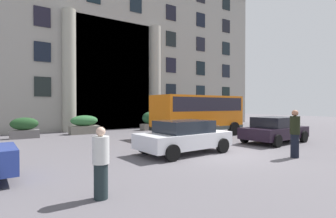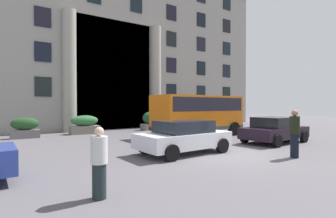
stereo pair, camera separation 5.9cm
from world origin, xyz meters
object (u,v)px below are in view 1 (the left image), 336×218
object	(u,v)px
hedge_planter_entrance_right	(24,128)
parked_estate_mid	(184,136)
orange_minibus	(198,112)
motorcycle_far_end	(207,133)
bus_stop_sign	(237,112)
hedge_planter_east	(84,125)
pedestrian_child_trailing	(295,133)
hedge_planter_far_east	(199,119)
hedge_planter_far_west	(150,121)
scooter_by_planter	(268,129)
pedestrian_woman_dark_dress	(101,163)
parked_sedan_second	(274,130)

from	to	relation	value
hedge_planter_entrance_right	parked_estate_mid	bearing A→B (deg)	-59.06
orange_minibus	motorcycle_far_end	world-z (taller)	orange_minibus
bus_stop_sign	hedge_planter_east	world-z (taller)	bus_stop_sign
pedestrian_child_trailing	hedge_planter_entrance_right	bearing A→B (deg)	-62.61
bus_stop_sign	hedge_planter_far_east	bearing A→B (deg)	104.41
pedestrian_child_trailing	hedge_planter_far_west	bearing A→B (deg)	-99.87
hedge_planter_far_west	hedge_planter_far_east	bearing A→B (deg)	-1.17
orange_minibus	hedge_planter_entrance_right	world-z (taller)	orange_minibus
scooter_by_planter	parked_estate_mid	bearing A→B (deg)	-171.72
hedge_planter_far_west	pedestrian_child_trailing	distance (m)	12.54
hedge_planter_entrance_right	pedestrian_woman_dark_dress	xyz separation A→B (m)	(0.88, -12.18, 0.16)
bus_stop_sign	hedge_planter_far_west	distance (m)	7.19
orange_minibus	pedestrian_woman_dark_dress	xyz separation A→B (m)	(-8.78, -7.34, -0.81)
pedestrian_child_trailing	bus_stop_sign	bearing A→B (deg)	-134.53
bus_stop_sign	parked_sedan_second	bearing A→B (deg)	-122.05
parked_sedan_second	pedestrian_woman_dark_dress	size ratio (longest dim) A/B	2.64
hedge_planter_far_east	scooter_by_planter	world-z (taller)	hedge_planter_far_east
bus_stop_sign	hedge_planter_far_west	bearing A→B (deg)	148.01
pedestrian_child_trailing	pedestrian_woman_dark_dress	size ratio (longest dim) A/B	1.18
hedge_planter_entrance_right	hedge_planter_east	world-z (taller)	hedge_planter_east
hedge_planter_far_west	parked_estate_mid	bearing A→B (deg)	-110.40
hedge_planter_far_west	orange_minibus	bearing A→B (deg)	-82.32
motorcycle_far_end	hedge_planter_far_west	bearing A→B (deg)	87.24
hedge_planter_far_west	parked_sedan_second	size ratio (longest dim) A/B	0.36
orange_minibus	parked_sedan_second	world-z (taller)	orange_minibus
orange_minibus	scooter_by_planter	size ratio (longest dim) A/B	3.13
pedestrian_woman_dark_dress	parked_sedan_second	bearing A→B (deg)	134.81
orange_minibus	hedge_planter_east	distance (m)	8.07
pedestrian_woman_dark_dress	orange_minibus	bearing A→B (deg)	159.19
hedge_planter_entrance_right	motorcycle_far_end	bearing A→B (deg)	-39.73
orange_minibus	hedge_planter_far_east	size ratio (longest dim) A/B	4.13
bus_stop_sign	motorcycle_far_end	size ratio (longest dim) A/B	1.13
hedge_planter_far_west	motorcycle_far_end	distance (m)	7.51
pedestrian_woman_dark_dress	motorcycle_far_end	bearing A→B (deg)	153.54
motorcycle_far_end	scooter_by_planter	xyz separation A→B (m)	(5.23, -0.13, -0.00)
bus_stop_sign	scooter_by_planter	size ratio (longest dim) A/B	1.18
bus_stop_sign	parked_sedan_second	distance (m)	7.09
pedestrian_woman_dark_dress	hedge_planter_east	bearing A→B (deg)	-163.19
motorcycle_far_end	pedestrian_child_trailing	bearing A→B (deg)	-88.73
orange_minibus	hedge_planter_east	size ratio (longest dim) A/B	3.17
orange_minibus	bus_stop_sign	distance (m)	5.56
hedge_planter_entrance_right	hedge_planter_east	size ratio (longest dim) A/B	0.81
parked_estate_mid	pedestrian_woman_dark_dress	size ratio (longest dim) A/B	2.64
scooter_by_planter	parked_sedan_second	bearing A→B (deg)	-142.93
hedge_planter_entrance_right	motorcycle_far_end	size ratio (longest dim) A/B	0.77
hedge_planter_entrance_right	scooter_by_planter	distance (m)	15.45
scooter_by_planter	pedestrian_child_trailing	bearing A→B (deg)	-141.25
motorcycle_far_end	parked_sedan_second	bearing A→B (deg)	-37.84
scooter_by_planter	pedestrian_woman_dark_dress	size ratio (longest dim) A/B	1.29
parked_sedan_second	hedge_planter_far_west	bearing A→B (deg)	99.06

